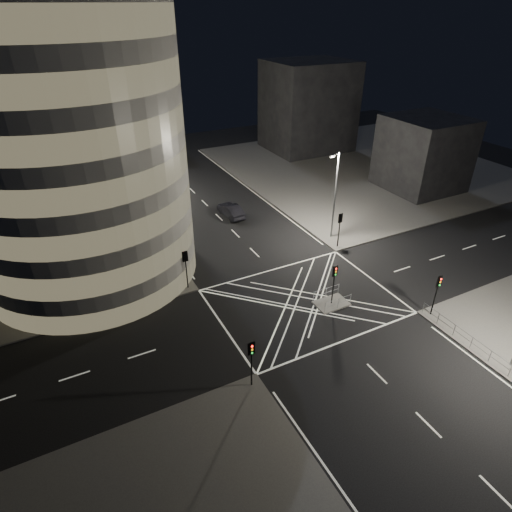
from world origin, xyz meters
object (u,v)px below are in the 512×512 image
traffic_signal_fl (186,263)px  traffic_signal_fr (340,224)px  street_lamp_left_far (120,164)px  traffic_signal_nr (437,288)px  street_lamp_right_far (335,193)px  traffic_signal_nl (251,356)px  traffic_signal_island (334,278)px  street_lamp_left_near (160,217)px  central_island (331,303)px  sedan (231,210)px

traffic_signal_fl → traffic_signal_fr: size_ratio=1.00×
street_lamp_left_far → traffic_signal_fr: bearing=-51.8°
traffic_signal_nr → street_lamp_right_far: 16.03m
traffic_signal_nl → traffic_signal_fl: bearing=90.0°
traffic_signal_fr → street_lamp_right_far: size_ratio=0.40×
traffic_signal_nl → traffic_signal_island: size_ratio=1.00×
street_lamp_left_near → traffic_signal_fr: bearing=-15.9°
central_island → traffic_signal_fl: bearing=142.5°
traffic_signal_fr → street_lamp_left_far: size_ratio=0.40×
traffic_signal_fr → traffic_signal_island: size_ratio=1.00×
street_lamp_left_near → sedan: bearing=34.8°
traffic_signal_fl → traffic_signal_nr: 22.24m
traffic_signal_fl → sedan: traffic_signal_fl is taller
traffic_signal_nr → street_lamp_left_far: 41.15m
central_island → traffic_signal_island: traffic_signal_island is taller
traffic_signal_fr → sedan: size_ratio=0.81×
traffic_signal_nr → street_lamp_left_far: street_lamp_left_far is taller
central_island → street_lamp_left_far: size_ratio=0.30×
street_lamp_left_near → street_lamp_left_far: same height
traffic_signal_nr → traffic_signal_island: (-6.80, 5.30, 0.00)m
traffic_signal_nl → street_lamp_left_near: street_lamp_left_near is taller
sedan → traffic_signal_nl: bearing=65.9°
street_lamp_left_far → traffic_signal_nr: bearing=-63.6°
traffic_signal_fl → street_lamp_left_near: bearing=97.0°
traffic_signal_fl → central_island: bearing=-37.5°
traffic_signal_nr → street_lamp_left_far: bearing=116.4°
street_lamp_right_far → sedan: bearing=126.9°
street_lamp_left_near → street_lamp_right_far: (18.87, -3.00, 0.00)m
traffic_signal_island → street_lamp_right_far: bearing=54.7°
street_lamp_left_near → street_lamp_left_far: 18.00m
traffic_signal_nl → street_lamp_right_far: (18.24, 15.80, 2.63)m
traffic_signal_nl → traffic_signal_island: (10.80, 5.30, 0.00)m
traffic_signal_fr → traffic_signal_nr: (0.00, -13.60, 0.00)m
traffic_signal_fl → traffic_signal_nl: 13.60m
traffic_signal_island → traffic_signal_fl: bearing=142.5°
central_island → street_lamp_left_near: bearing=130.3°
street_lamp_right_far → traffic_signal_nl: bearing=-139.1°
central_island → sedan: (-0.50, 21.09, 0.74)m
traffic_signal_island → street_lamp_left_near: 17.89m
street_lamp_right_far → central_island: bearing=-125.3°
central_island → traffic_signal_fl: (-10.80, 8.30, 2.84)m
traffic_signal_nl → street_lamp_left_far: street_lamp_left_far is taller
central_island → traffic_signal_fl: traffic_signal_fl is taller
traffic_signal_island → central_island: bearing=0.0°
central_island → street_lamp_left_near: size_ratio=0.30×
central_island → traffic_signal_nl: bearing=-153.9°
street_lamp_left_near → street_lamp_right_far: same height
traffic_signal_nr → traffic_signal_nl: bearing=180.0°
traffic_signal_fl → street_lamp_right_far: size_ratio=0.40×
street_lamp_left_near → street_lamp_right_far: 19.11m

